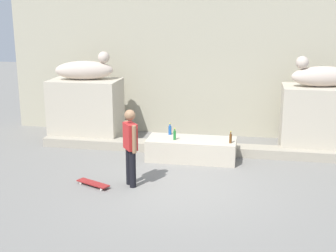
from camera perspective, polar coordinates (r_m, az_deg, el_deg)
ground_plane at (r=9.92m, az=1.46°, el=-7.56°), size 40.00×40.00×0.00m
facade_wall at (r=13.71m, az=4.51°, el=9.87°), size 11.63×0.60×5.23m
pedestal_left at (r=13.27m, az=-10.06°, el=1.92°), size 1.93×1.16×1.75m
pedestal_right at (r=12.58m, az=18.12°, el=0.71°), size 1.93×1.16×1.75m
statue_reclining_left at (r=13.07m, az=-10.13°, el=6.88°), size 1.68×0.89×0.78m
statue_reclining_right at (r=12.36m, az=18.39°, el=5.92°), size 1.68×0.88×0.78m
ledge_block at (r=11.57m, az=2.90°, el=-2.89°), size 2.20×0.90×0.53m
skater at (r=9.75m, az=-4.66°, el=-2.27°), size 0.37×0.45×1.67m
skateboard at (r=10.08m, az=-9.22°, el=-6.99°), size 0.81×0.52×0.08m
bottle_green at (r=11.39m, az=0.82°, el=-1.11°), size 0.07×0.07×0.29m
bottle_blue at (r=11.84m, az=0.24°, el=-0.49°), size 0.08×0.08×0.29m
bottle_brown at (r=11.22m, az=7.72°, el=-1.50°), size 0.06×0.06×0.29m
stair_step at (r=12.16m, az=3.26°, el=-2.73°), size 8.26×0.50×0.24m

